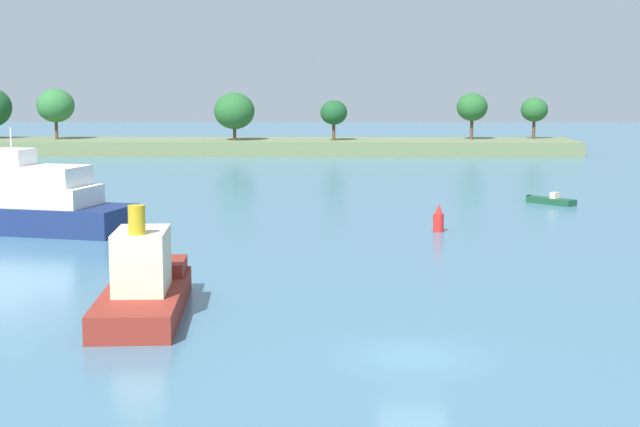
{
  "coord_description": "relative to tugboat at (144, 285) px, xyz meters",
  "views": [
    {
      "loc": [
        -2.81,
        -34.35,
        9.94
      ],
      "look_at": [
        -3.89,
        29.67,
        1.2
      ],
      "focal_mm": 54.82,
      "sensor_mm": 36.0,
      "label": 1
    }
  ],
  "objects": [
    {
      "name": "treeline_island",
      "position": [
        -9.02,
        92.66,
        1.37
      ],
      "size": [
        86.3,
        12.41,
        9.41
      ],
      "color": "#66754C",
      "rests_on": "ground"
    },
    {
      "name": "ground_plane",
      "position": [
        11.07,
        -6.57,
        -1.24
      ],
      "size": [
        400.0,
        400.0,
        0.0
      ],
      "primitive_type": "plane",
      "color": "teal"
    },
    {
      "name": "channel_buoy_red",
      "position": [
        15.02,
        23.05,
        -0.43
      ],
      "size": [
        0.7,
        0.7,
        1.9
      ],
      "color": "red",
      "rests_on": "ground"
    },
    {
      "name": "fishing_skiff",
      "position": [
        25.67,
        37.9,
        -0.97
      ],
      "size": [
        3.68,
        3.81,
        0.99
      ],
      "color": "#19472D",
      "rests_on": "ground"
    },
    {
      "name": "tugboat",
      "position": [
        0.0,
        0.0,
        0.0
      ],
      "size": [
        4.03,
        10.58,
        4.91
      ],
      "color": "maroon",
      "rests_on": "ground"
    }
  ]
}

